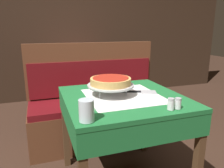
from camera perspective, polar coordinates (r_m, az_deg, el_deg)
The scene contains 11 objects.
dining_table_front at distance 1.61m, azimuth 2.94°, elevation -6.67°, with size 0.83×0.83×0.73m.
dining_table_rear at distance 3.34m, azimuth -8.63°, elevation 4.22°, with size 0.81×0.81×0.73m.
booth_bench at distance 2.39m, azimuth -3.90°, elevation -7.43°, with size 1.41×0.49×1.05m.
back_wall_panel at distance 3.86m, azimuth -10.85°, elevation 14.14°, with size 6.00×0.04×2.40m, color black.
pizza_pan_stand at distance 1.57m, azimuth -0.36°, elevation -0.46°, with size 0.34×0.34×0.08m.
deep_dish_pizza at distance 1.56m, azimuth -0.36°, elevation 0.81°, with size 0.29×0.29×0.05m.
pizza_server at distance 1.67m, azimuth 6.85°, elevation -2.03°, with size 0.31×0.16×0.01m.
water_glass_near at distance 1.15m, azimuth -6.66°, elevation -6.87°, with size 0.08×0.08×0.12m.
salt_shaker at distance 1.35m, azimuth 15.13°, elevation -5.08°, with size 0.04×0.04×0.07m.
pepper_shaker at distance 1.38m, azimuth 16.85°, elevation -4.88°, with size 0.04×0.04×0.07m.
condiment_caddy at distance 3.39m, azimuth -7.09°, elevation 6.89°, with size 0.13×0.13×0.16m.
Camera 1 is at (-0.56, -1.39, 1.20)m, focal length 35.00 mm.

